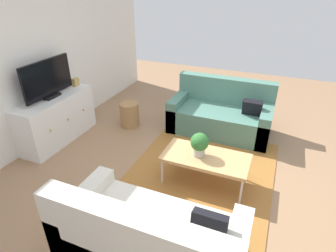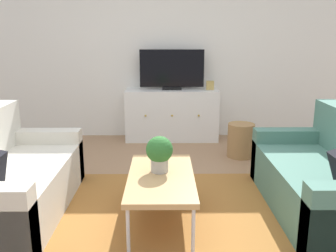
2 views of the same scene
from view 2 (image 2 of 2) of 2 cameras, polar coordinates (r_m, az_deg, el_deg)
name	(u,v)px [view 2 (image 2 of 2)]	position (r m, az deg, el deg)	size (l,w,h in m)	color
ground_plane	(168,207)	(3.51, 0.05, -12.29)	(10.00, 10.00, 0.00)	#997251
wall_back	(166,48)	(5.70, -0.25, 11.94)	(6.40, 0.12, 2.70)	silver
area_rug	(169,214)	(3.38, 0.08, -13.33)	(2.50, 1.90, 0.01)	#9E662D
couch_left_side	(4,183)	(3.58, -23.80, -7.95)	(0.85, 1.67, 0.88)	beige
couch_right_side	(331,181)	(3.61, 23.74, -7.77)	(0.85, 1.67, 0.88)	#4C7A6B
coffee_table	(161,179)	(3.14, -1.07, -8.08)	(0.55, 1.09, 0.41)	tan
potted_plant	(159,152)	(3.15, -1.32, -4.05)	(0.23, 0.23, 0.31)	#B7B2A8
tv_console	(172,115)	(5.55, 0.58, 1.74)	(1.36, 0.47, 0.75)	white
flat_screen_tv	(172,70)	(5.47, 0.60, 8.61)	(0.93, 0.16, 0.58)	black
mantel_clock	(210,85)	(5.51, 6.46, 6.23)	(0.11, 0.07, 0.13)	tan
wicker_basket	(241,140)	(4.89, 11.09, -2.16)	(0.34, 0.34, 0.44)	#9E7547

